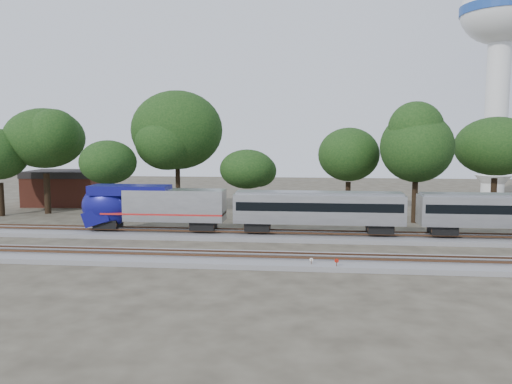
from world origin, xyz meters
The scene contains 15 objects.
ground centered at (0.00, 0.00, 0.00)m, with size 160.00×160.00×0.00m, color #383328.
track_far centered at (0.00, 6.00, 0.21)m, with size 160.00×5.00×0.73m.
track_near centered at (0.00, -4.00, 0.21)m, with size 160.00×5.00×0.73m.
switch_stand_red centered at (7.50, -6.15, 0.63)m, with size 0.31×0.08×0.98m.
switch_stand_white centered at (5.61, -5.72, 0.57)m, with size 0.28×0.05×0.89m.
switch_lever centered at (7.74, -6.00, 0.15)m, with size 0.50×0.30×0.30m, color #512D19.
water_tower centered at (36.26, 43.60, 26.50)m, with size 12.92×12.92×35.77m.
brick_building centered at (-30.30, 27.13, 2.56)m, with size 10.97×8.05×5.08m.
tree_1 centered at (-28.62, 18.71, 9.82)m, with size 10.00×10.00×14.09m.
tree_2 centered at (-18.51, 14.55, 6.98)m, with size 7.12×7.12×10.04m.
tree_3 centered at (-11.46, 20.11, 10.87)m, with size 11.06×11.06×15.59m.
tree_4 centered at (-1.85, 15.68, 6.19)m, with size 6.32×6.32×8.91m.
tree_5 centered at (10.63, 22.62, 7.73)m, with size 7.88×7.88×11.10m.
tree_6 centered at (17.82, 16.35, 8.84)m, with size 9.00×9.00×12.69m.
tree_7 centered at (29.20, 23.39, 8.80)m, with size 8.96×8.96×12.64m.
Camera 1 is at (5.15, -43.10, 10.10)m, focal length 35.00 mm.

